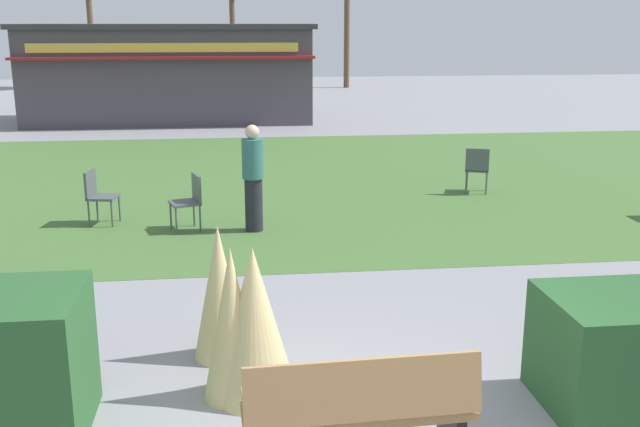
{
  "coord_description": "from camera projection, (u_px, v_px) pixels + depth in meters",
  "views": [
    {
      "loc": [
        -0.95,
        -5.03,
        3.22
      ],
      "look_at": [
        -0.04,
        2.67,
        1.21
      ],
      "focal_mm": 41.59,
      "sensor_mm": 36.0,
      "label": 1
    }
  ],
  "objects": [
    {
      "name": "ornamental_grass_behind_right",
      "position": [
        254.0,
        324.0,
        6.41
      ],
      "size": [
        0.76,
        0.76,
        1.38
      ],
      "primitive_type": "cone",
      "color": "#D1BC7F",
      "rests_on": "ground_plane"
    },
    {
      "name": "parked_car_west_slot",
      "position": [
        189.0,
        83.0,
        31.95
      ],
      "size": [
        4.23,
        2.11,
        1.2
      ],
      "color": "silver",
      "rests_on": "ground_plane"
    },
    {
      "name": "cafe_chair_center",
      "position": [
        98.0,
        193.0,
        12.05
      ],
      "size": [
        0.51,
        0.51,
        0.89
      ],
      "color": "#4C5156",
      "rests_on": "ground_plane"
    },
    {
      "name": "food_kiosk",
      "position": [
        170.0,
        73.0,
        24.57
      ],
      "size": [
        9.4,
        4.23,
        3.16
      ],
      "color": "#47424C",
      "rests_on": "ground_plane"
    },
    {
      "name": "person_strolling",
      "position": [
        253.0,
        178.0,
        11.57
      ],
      "size": [
        0.34,
        0.34,
        1.69
      ],
      "rotation": [
        0.0,
        0.0,
        1.89
      ],
      "color": "#23232D",
      "rests_on": "ground_plane"
    },
    {
      "name": "ornamental_grass_behind_left",
      "position": [
        232.0,
        324.0,
        6.4
      ],
      "size": [
        0.54,
        0.54,
        1.39
      ],
      "primitive_type": "cone",
      "color": "#D1BC7F",
      "rests_on": "ground_plane"
    },
    {
      "name": "cafe_chair_east",
      "position": [
        190.0,
        198.0,
        11.7
      ],
      "size": [
        0.55,
        0.55,
        0.89
      ],
      "color": "#4C5156",
      "rests_on": "ground_plane"
    },
    {
      "name": "cafe_chair_north",
      "position": [
        477.0,
        166.0,
        14.23
      ],
      "size": [
        0.57,
        0.57,
        0.89
      ],
      "color": "#4C5156",
      "rests_on": "ground_plane"
    },
    {
      "name": "park_bench",
      "position": [
        359.0,
        411.0,
        5.38
      ],
      "size": [
        1.72,
        0.6,
        0.95
      ],
      "color": "#9E7547",
      "rests_on": "ground_plane"
    },
    {
      "name": "lawn_patch",
      "position": [
        280.0,
        180.0,
        15.54
      ],
      "size": [
        36.0,
        12.0,
        0.01
      ],
      "primitive_type": "cube",
      "color": "#446B33",
      "rests_on": "ground_plane"
    },
    {
      "name": "ornamental_grass_behind_center",
      "position": [
        220.0,
        292.0,
        7.18
      ],
      "size": [
        0.54,
        0.54,
        1.35
      ],
      "primitive_type": "cone",
      "color": "#D1BC7F",
      "rests_on": "ground_plane"
    }
  ]
}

